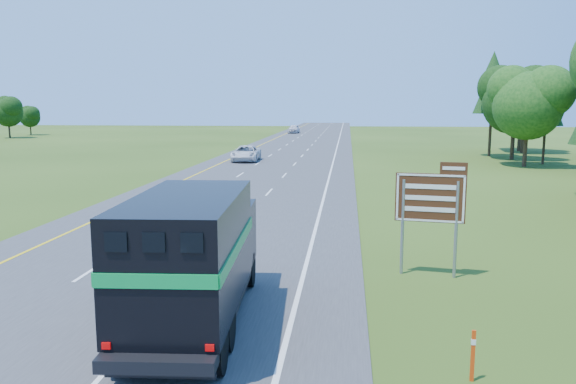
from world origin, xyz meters
The scene contains 7 objects.
road centered at (0.00, 50.00, 0.02)m, with size 15.00×260.00×0.04m, color #38383A.
lane_markings centered at (0.00, 50.00, 0.04)m, with size 11.15×260.00×0.01m.
horse_truck centered at (3.04, 6.49, 1.91)m, with size 2.92×8.02×3.49m.
white_suv centered at (-3.42, 49.49, 0.82)m, with size 2.60×5.64×1.57m, color silver.
far_car centered at (-4.14, 108.44, 0.92)m, with size 2.07×5.14×1.75m, color silver.
exit_sign centered at (9.69, 11.55, 2.51)m, with size 2.26×0.44×3.86m.
delineator centered at (9.55, 4.18, 0.60)m, with size 0.09×0.05×1.11m.
Camera 1 is at (6.90, -7.10, 5.68)m, focal length 35.00 mm.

